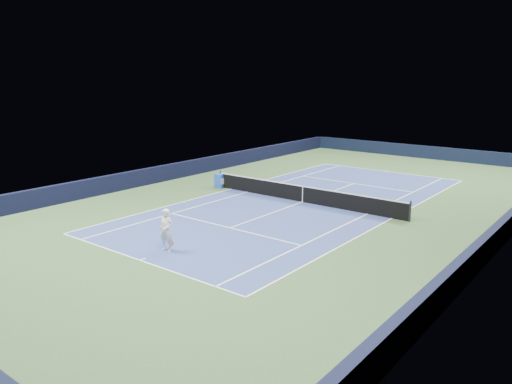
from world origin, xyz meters
The scene contains 19 objects.
ground centered at (0.00, 0.00, 0.00)m, with size 40.00×40.00×0.00m, color #33522D.
wall_far centered at (0.00, 19.82, 0.55)m, with size 22.00×0.35×1.10m, color black.
wall_right centered at (10.82, 0.00, 0.55)m, with size 0.35×40.00×1.10m, color black.
wall_left centered at (-10.82, 0.00, 0.55)m, with size 0.35×40.00×1.10m, color black.
court_surface centered at (0.00, 0.00, 0.00)m, with size 10.97×23.77×0.01m, color navy.
baseline_far centered at (0.00, 11.88, 0.01)m, with size 10.97×0.08×0.00m, color white.
baseline_near centered at (0.00, -11.88, 0.01)m, with size 10.97×0.08×0.00m, color white.
sideline_doubles_right centered at (5.49, 0.00, 0.01)m, with size 0.08×23.77×0.00m, color white.
sideline_doubles_left centered at (-5.49, 0.00, 0.01)m, with size 0.08×23.77×0.00m, color white.
sideline_singles_right centered at (4.12, 0.00, 0.01)m, with size 0.08×23.77×0.00m, color white.
sideline_singles_left centered at (-4.12, 0.00, 0.01)m, with size 0.08×23.77×0.00m, color white.
service_line_far centered at (0.00, 6.40, 0.01)m, with size 8.23×0.08×0.00m, color white.
service_line_near centered at (0.00, -6.40, 0.01)m, with size 8.23×0.08×0.00m, color white.
center_service_line centered at (0.00, 0.00, 0.01)m, with size 0.08×12.80×0.00m, color white.
center_mark_far centered at (0.00, 11.73, 0.01)m, with size 0.08×0.30×0.00m, color white.
center_mark_near centered at (0.00, -11.73, 0.01)m, with size 0.08×0.30×0.00m, color white.
tennis_net centered at (0.00, 0.00, 0.50)m, with size 12.90×0.10×1.07m.
sponsor_cube centered at (-6.40, -0.10, 0.45)m, with size 0.61×0.57×0.89m.
tennis_player centered at (0.03, -10.46, 0.91)m, with size 0.84×1.31×1.90m.
Camera 1 is at (15.24, -23.71, 7.22)m, focal length 35.00 mm.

